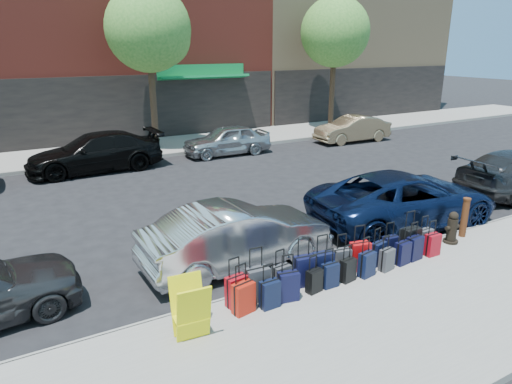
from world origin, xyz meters
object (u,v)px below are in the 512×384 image
display_rack (191,309)px  car_near_1 (237,236)px  car_far_1 (95,152)px  tree_center (152,31)px  fire_hydrant (452,228)px  car_far_3 (352,129)px  suitcase_front_5 (342,261)px  car_near_2 (404,199)px  car_far_2 (227,140)px  tree_right (337,34)px  bollard (465,217)px

display_rack → car_near_1: car_near_1 is taller
car_far_1 → tree_center: bearing=124.7°
fire_hydrant → car_near_1: (-5.05, 1.78, 0.20)m
tree_center → car_far_3: bearing=-17.5°
suitcase_front_5 → car_far_3: car_far_3 is taller
fire_hydrant → display_rack: size_ratio=0.79×
tree_center → car_near_2: 13.76m
display_rack → car_near_1: (2.00, 2.21, 0.07)m
car_far_2 → tree_right: bearing=108.7°
tree_center → suitcase_front_5: size_ratio=8.27×
fire_hydrant → tree_center: bearing=104.8°
display_rack → car_far_1: bearing=90.7°
suitcase_front_5 → car_far_3: 15.08m
tree_right → bollard: (-7.09, -14.24, -4.73)m
display_rack → car_far_3: car_far_3 is taller
car_near_2 → car_far_3: (6.46, 9.63, -0.08)m
fire_hydrant → car_far_3: 13.16m
bollard → car_far_2: (-0.97, 11.80, 0.01)m
bollard → tree_center: bearing=103.5°
tree_center → car_far_2: size_ratio=1.81×
suitcase_front_5 → display_rack: (-3.66, -0.52, 0.23)m
tree_right → suitcase_front_5: (-11.07, -14.26, -4.99)m
tree_center → display_rack: 16.09m
bollard → display_rack: bollard is taller
car_near_1 → car_near_2: size_ratio=0.82×
car_far_1 → car_far_3: 12.84m
display_rack → car_near_2: 7.53m
bollard → car_far_3: 12.78m
fire_hydrant → car_far_2: 11.92m
bollard → fire_hydrant: bearing=-169.4°
car_far_3 → fire_hydrant: bearing=-27.2°
car_far_2 → tree_center: bearing=-133.1°
car_near_1 → fire_hydrant: bearing=-111.3°
fire_hydrant → car_near_1: car_near_1 is taller
car_near_1 → suitcase_front_5: bearing=-137.4°
tree_right → car_far_3: (-1.06, -2.97, -4.74)m
tree_center → fire_hydrant: tree_center is taller
tree_right → fire_hydrant: tree_right is taller
car_far_3 → car_far_2: bearing=-91.4°
bollard → car_far_2: 11.84m
tree_center → car_near_2: tree_center is taller
tree_right → suitcase_front_5: bearing=-127.8°
fire_hydrant → tree_right: bearing=65.5°
bollard → car_far_3: size_ratio=0.25×
tree_right → car_far_1: 14.85m
tree_right → display_rack: bearing=-134.9°
car_near_1 → car_far_1: (-1.17, 10.12, 0.03)m
tree_center → car_far_3: size_ratio=1.78×
suitcase_front_5 → bollard: size_ratio=0.85×
display_rack → car_near_2: (7.21, 2.17, 0.10)m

